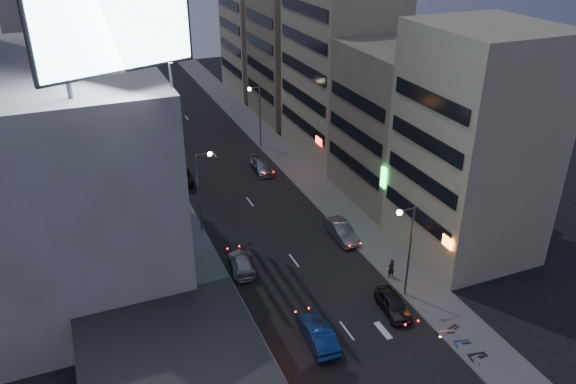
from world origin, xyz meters
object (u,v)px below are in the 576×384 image
parked_car_right_mid (341,231)px  person (391,268)px  scooter_blue (470,333)px  scooter_black_b (456,318)px  road_car_blue (318,334)px  road_car_silver (242,263)px  parked_car_right_near (393,304)px  scooter_silver_a (482,345)px  scooter_silver_b (453,324)px  parked_car_left (181,176)px  scooter_black_a (485,345)px  parked_car_right_far (262,166)px

parked_car_right_mid → person: (0.88, -7.36, 0.22)m
scooter_blue → scooter_black_b: scooter_blue is taller
person → scooter_blue: bearing=96.0°
road_car_blue → scooter_blue: road_car_blue is taller
road_car_silver → parked_car_right_mid: bearing=-163.6°
parked_car_right_mid → parked_car_right_near: bearing=-95.8°
scooter_silver_a → scooter_blue: (-0.03, 1.33, -0.03)m
parked_car_right_mid → scooter_silver_b: bearing=-83.0°
parked_car_left → road_car_silver: size_ratio=1.08×
parked_car_right_mid → scooter_black_a: (2.22, -17.55, -0.07)m
road_car_silver → scooter_black_a: bearing=136.7°
parked_car_right_far → scooter_blue: (3.79, -33.18, -0.03)m
scooter_silver_b → parked_car_right_near: bearing=50.7°
road_car_blue → scooter_silver_a: 11.49m
scooter_silver_b → road_car_blue: bearing=86.4°
road_car_silver → scooter_silver_a: 20.30m
road_car_blue → scooter_silver_b: road_car_blue is taller
road_car_blue → scooter_blue: bearing=163.1°
person → scooter_black_b: 7.11m
parked_car_right_mid → person: 7.42m
parked_car_right_far → parked_car_left: bearing=177.7°
parked_car_right_mid → scooter_black_b: 14.51m
road_car_blue → scooter_blue: 10.91m
scooter_blue → scooter_silver_b: scooter_blue is taller
parked_car_right_near → scooter_blue: bearing=-48.9°
scooter_blue → scooter_black_b: (0.17, 1.78, -0.05)m
scooter_silver_a → scooter_silver_b: bearing=-3.5°
parked_car_right_mid → parked_car_left: bearing=123.0°
parked_car_left → person: bearing=120.8°
scooter_silver_a → parked_car_right_near: bearing=15.1°
parked_car_left → scooter_silver_a: size_ratio=2.61×
scooter_silver_a → scooter_blue: 1.34m
scooter_blue → scooter_silver_b: size_ratio=1.09×
road_car_silver → scooter_black_b: road_car_silver is taller
parked_car_right_near → parked_car_left: (-9.91, 29.02, -0.03)m
parked_car_right_mid → parked_car_right_far: 17.15m
parked_car_left → scooter_silver_a: (13.26, -35.27, 0.01)m
parked_car_left → parked_car_right_far: bearing=-179.4°
parked_car_left → parked_car_right_far: size_ratio=1.02×
parked_car_right_far → scooter_black_b: parked_car_right_far is taller
road_car_blue → scooter_black_a: road_car_blue is taller
road_car_blue → scooter_silver_a: (10.18, -5.32, -0.10)m
scooter_silver_b → person: bearing=17.1°
scooter_blue → scooter_black_b: size_ratio=1.09×
scooter_silver_b → road_car_silver: bearing=53.1°
parked_car_right_near → road_car_silver: parked_car_right_near is taller
parked_car_left → person: size_ratio=2.83×
person → scooter_silver_a: person is taller
road_car_silver → parked_car_right_far: bearing=-105.9°
scooter_silver_b → scooter_silver_a: bearing=-158.8°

